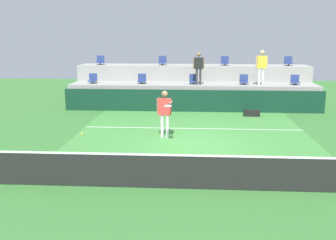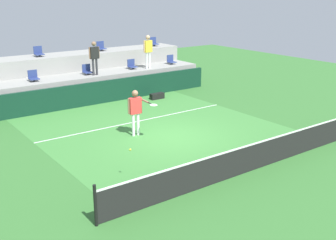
{
  "view_description": "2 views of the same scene",
  "coord_description": "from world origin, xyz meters",
  "views": [
    {
      "loc": [
        -0.0,
        -13.06,
        3.81
      ],
      "look_at": [
        -0.77,
        -1.13,
        1.14
      ],
      "focal_mm": 41.05,
      "sensor_mm": 36.0,
      "label": 1
    },
    {
      "loc": [
        -8.97,
        -12.06,
        5.37
      ],
      "look_at": [
        -0.83,
        -0.89,
        1.05
      ],
      "focal_mm": 44.71,
      "sensor_mm": 36.0,
      "label": 2
    }
  ],
  "objects": [
    {
      "name": "ground_plane",
      "position": [
        0.0,
        0.0,
        0.0
      ],
      "size": [
        40.0,
        40.0,
        0.0
      ],
      "primitive_type": "plane",
      "color": "#336B2D"
    },
    {
      "name": "court_inner_paint",
      "position": [
        0.0,
        1.0,
        0.0
      ],
      "size": [
        9.0,
        10.0,
        0.01
      ],
      "primitive_type": "cube",
      "color": "#3D7F38",
      "rests_on": "ground_plane"
    },
    {
      "name": "court_service_line",
      "position": [
        0.0,
        2.4,
        0.01
      ],
      "size": [
        9.0,
        0.06,
        0.0
      ],
      "primitive_type": "cube",
      "color": "white",
      "rests_on": "ground_plane"
    },
    {
      "name": "tennis_net",
      "position": [
        0.0,
        -4.0,
        0.5
      ],
      "size": [
        10.48,
        0.08,
        1.07
      ],
      "color": "black",
      "rests_on": "ground_plane"
    },
    {
      "name": "sponsor_backboard",
      "position": [
        0.0,
        6.0,
        0.55
      ],
      "size": [
        13.0,
        0.16,
        1.1
      ],
      "primitive_type": "cube",
      "color": "#0F3323",
      "rests_on": "ground_plane"
    },
    {
      "name": "seating_tier_lower",
      "position": [
        0.0,
        7.3,
        0.62
      ],
      "size": [
        13.0,
        1.8,
        1.25
      ],
      "primitive_type": "cube",
      "color": "gray",
      "rests_on": "ground_plane"
    },
    {
      "name": "seating_tier_upper",
      "position": [
        0.0,
        9.1,
        1.05
      ],
      "size": [
        13.0,
        1.8,
        2.1
      ],
      "primitive_type": "cube",
      "color": "gray",
      "rests_on": "ground_plane"
    },
    {
      "name": "stadium_chair_lower_far_left",
      "position": [
        -5.37,
        7.23,
        1.46
      ],
      "size": [
        0.44,
        0.4,
        0.52
      ],
      "color": "#2D2D33",
      "rests_on": "seating_tier_lower"
    },
    {
      "name": "stadium_chair_lower_left",
      "position": [
        -2.71,
        7.23,
        1.46
      ],
      "size": [
        0.44,
        0.4,
        0.52
      ],
      "color": "#2D2D33",
      "rests_on": "seating_tier_lower"
    },
    {
      "name": "stadium_chair_lower_center",
      "position": [
        0.04,
        7.23,
        1.46
      ],
      "size": [
        0.44,
        0.4,
        0.52
      ],
      "color": "#2D2D33",
      "rests_on": "seating_tier_lower"
    },
    {
      "name": "stadium_chair_lower_right",
      "position": [
        2.68,
        7.23,
        1.46
      ],
      "size": [
        0.44,
        0.4,
        0.52
      ],
      "color": "#2D2D33",
      "rests_on": "seating_tier_lower"
    },
    {
      "name": "stadium_chair_lower_far_right",
      "position": [
        5.32,
        7.23,
        1.46
      ],
      "size": [
        0.44,
        0.4,
        0.52
      ],
      "color": "#2D2D33",
      "rests_on": "seating_tier_lower"
    },
    {
      "name": "stadium_chair_upper_far_left",
      "position": [
        -5.36,
        9.03,
        2.31
      ],
      "size": [
        0.44,
        0.4,
        0.52
      ],
      "color": "#2D2D33",
      "rests_on": "seating_tier_upper"
    },
    {
      "name": "stadium_chair_upper_left",
      "position": [
        -1.74,
        9.03,
        2.31
      ],
      "size": [
        0.44,
        0.4,
        0.52
      ],
      "color": "#2D2D33",
      "rests_on": "seating_tier_upper"
    },
    {
      "name": "stadium_chair_upper_right",
      "position": [
        1.8,
        9.03,
        2.31
      ],
      "size": [
        0.44,
        0.4,
        0.52
      ],
      "color": "#2D2D33",
      "rests_on": "seating_tier_upper"
    },
    {
      "name": "stadium_chair_upper_far_right",
      "position": [
        5.35,
        9.03,
        2.31
      ],
      "size": [
        0.44,
        0.4,
        0.52
      ],
      "color": "#2D2D33",
      "rests_on": "seating_tier_upper"
    },
    {
      "name": "tennis_player",
      "position": [
        -1.03,
        0.89,
        1.1
      ],
      "size": [
        0.64,
        1.26,
        1.78
      ],
      "color": "white",
      "rests_on": "ground_plane"
    },
    {
      "name": "spectator_in_white",
      "position": [
        0.29,
        6.85,
        2.26
      ],
      "size": [
        0.59,
        0.23,
        1.68
      ],
      "color": "#2D2D33",
      "rests_on": "seating_tier_lower"
    },
    {
      "name": "spectator_leaning_on_rail",
      "position": [
        3.49,
        6.85,
        2.34
      ],
      "size": [
        0.62,
        0.27,
        1.79
      ],
      "color": "white",
      "rests_on": "seating_tier_lower"
    },
    {
      "name": "tennis_ball",
      "position": [
        -3.23,
        -2.33,
        0.95
      ],
      "size": [
        0.07,
        0.07,
        0.07
      ],
      "color": "#CCE033"
    },
    {
      "name": "equipment_bag",
      "position": [
        2.82,
        5.06,
        0.15
      ],
      "size": [
        0.76,
        0.28,
        0.3
      ],
      "primitive_type": "cube",
      "color": "black",
      "rests_on": "ground_plane"
    }
  ]
}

